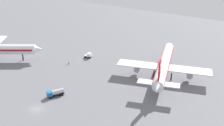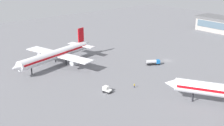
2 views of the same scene
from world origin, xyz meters
name	(u,v)px [view 1 (image 1 of 2)]	position (x,y,z in m)	size (l,w,h in m)	color
ground	(37,109)	(0.00, 0.00, 0.00)	(288.00, 288.00, 0.00)	slate
airplane_at_gate	(164,65)	(28.56, 45.63, 5.33)	(38.78, 47.50, 14.67)	white
fuel_truck	(55,93)	(-0.08, 10.20, 1.39)	(4.92, 6.36, 2.50)	black
baggage_tug	(89,55)	(-9.98, 46.20, 1.16)	(3.58, 2.90, 2.30)	black
ground_crew_worker	(69,62)	(-13.50, 35.31, 0.85)	(0.52, 0.52, 1.67)	#1E2338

